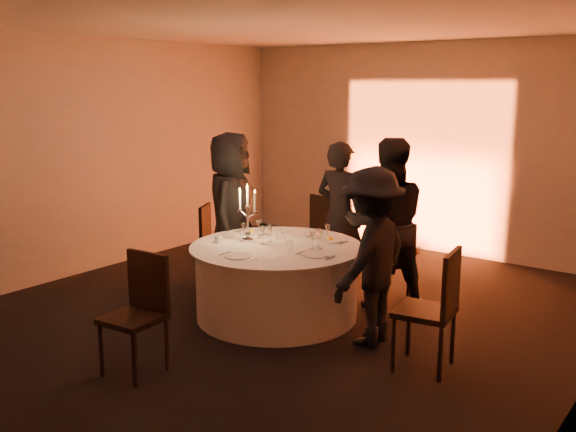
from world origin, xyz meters
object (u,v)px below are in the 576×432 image
Objects in this scene: candelabra at (248,221)px; chair_right at (436,303)px; guest_back_left at (340,214)px; coffee_cup at (218,239)px; guest_left at (231,210)px; chair_left at (213,236)px; chair_back_left at (329,229)px; chair_front at (140,306)px; chair_back_right at (396,257)px; guest_right at (371,256)px; guest_back_right at (387,225)px; banquet_table at (277,281)px.

chair_right is at bearing -5.87° from candelabra.
chair_right is at bearing 143.21° from guest_back_left.
guest_back_left is at bearing 76.04° from candelabra.
guest_left is at bearing 122.98° from coffee_cup.
chair_left is at bearing 148.67° from candelabra.
chair_front is at bearing 107.78° from chair_back_left.
chair_back_right is 0.55× the size of guest_right.
coffee_cup is (-0.44, 1.46, 0.22)m from chair_front.
candelabra is (-0.33, -1.33, 0.11)m from guest_back_left.
guest_back_left is (1.05, 0.78, -0.05)m from guest_left.
chair_left is at bearing -106.08° from guest_right.
guest_back_right is at bearing -161.56° from guest_right.
chair_back_left is 2.99m from chair_right.
coffee_cup is (-1.38, -1.18, -0.13)m from guest_back_right.
chair_back_left is at bearing 104.34° from banquet_table.
banquet_table is 1.21m from guest_right.
chair_left is at bearing 24.44° from guest_back_left.
guest_back_left reaches higher than candelabra.
candelabra is at bearing -2.28° from guest_back_right.
chair_left is at bearing 43.38° from guest_left.
chair_left is at bearing 135.09° from coffee_cup.
chair_left is 1.49× the size of candelabra.
chair_back_left is at bearing -75.92° from chair_left.
candelabra reaches higher than chair_right.
chair_right is at bearing 31.61° from chair_front.
chair_back_right is at bearing -98.02° from guest_left.
chair_back_right is 1.25m from guest_right.
chair_back_right is 0.94m from guest_back_left.
chair_right reaches higher than chair_front.
chair_left is (-1.55, 0.70, 0.13)m from banquet_table.
coffee_cup is 0.37m from candelabra.
chair_front is 1.77m from candelabra.
guest_back_left is at bearing 150.17° from chair_back_left.
guest_back_left is 1.67m from coffee_cup.
chair_back_right reaches higher than chair_left.
candelabra is (1.17, -0.71, 0.47)m from chair_left.
coffee_cup reaches higher than banquet_table.
banquet_table is at bearing 1.28° from candelabra.
guest_left reaches higher than chair_right.
chair_back_left is 3.39m from chair_front.
guest_back_right is 3.04× the size of candelabra.
banquet_table is 1.07× the size of guest_right.
coffee_cup is (-1.71, -0.24, -0.04)m from guest_right.
guest_right is (1.17, -1.34, -0.04)m from guest_back_left.
chair_back_right is at bearing -105.84° from chair_left.
chair_back_right is (1.22, -0.52, -0.06)m from chair_back_left.
chair_right reaches higher than chair_left.
guest_back_left is 2.86× the size of candelabra.
candelabra is at bearing 93.29° from chair_front.
banquet_table is 1.76× the size of chair_back_left.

